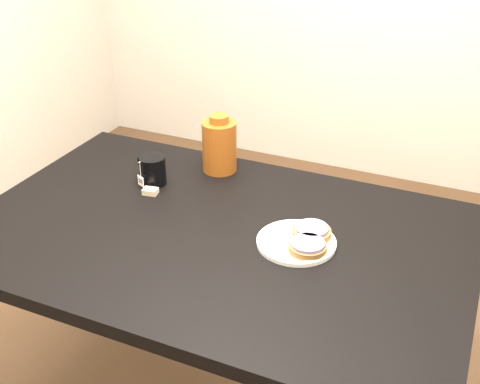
{
  "coord_description": "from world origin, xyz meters",
  "views": [
    {
      "loc": [
        0.64,
        -1.27,
        1.66
      ],
      "look_at": [
        0.02,
        0.13,
        0.81
      ],
      "focal_mm": 45.0,
      "sensor_mm": 36.0,
      "label": 1
    }
  ],
  "objects_px": {
    "mug": "(152,170)",
    "bagel_back": "(312,231)",
    "teabag_pouch": "(150,191)",
    "bagel_package": "(219,145)",
    "table": "(217,255)",
    "bagel_front": "(308,246)",
    "plate": "(296,242)"
  },
  "relations": [
    {
      "from": "plate",
      "to": "mug",
      "type": "relative_size",
      "value": 1.61
    },
    {
      "from": "mug",
      "to": "table",
      "type": "bearing_deg",
      "value": -5.32
    },
    {
      "from": "table",
      "to": "plate",
      "type": "xyz_separation_m",
      "value": [
        0.23,
        0.03,
        0.09
      ]
    },
    {
      "from": "plate",
      "to": "mug",
      "type": "xyz_separation_m",
      "value": [
        -0.53,
        0.15,
        0.04
      ]
    },
    {
      "from": "bagel_back",
      "to": "teabag_pouch",
      "type": "height_order",
      "value": "bagel_back"
    },
    {
      "from": "bagel_front",
      "to": "bagel_back",
      "type": "bearing_deg",
      "value": 99.79
    },
    {
      "from": "bagel_front",
      "to": "teabag_pouch",
      "type": "distance_m",
      "value": 0.56
    },
    {
      "from": "bagel_front",
      "to": "bagel_package",
      "type": "xyz_separation_m",
      "value": [
        -0.42,
        0.35,
        0.06
      ]
    },
    {
      "from": "mug",
      "to": "bagel_package",
      "type": "height_order",
      "value": "bagel_package"
    },
    {
      "from": "table",
      "to": "bagel_package",
      "type": "xyz_separation_m",
      "value": [
        -0.15,
        0.34,
        0.17
      ]
    },
    {
      "from": "bagel_back",
      "to": "teabag_pouch",
      "type": "relative_size",
      "value": 2.79
    },
    {
      "from": "bagel_package",
      "to": "plate",
      "type": "bearing_deg",
      "value": -39.81
    },
    {
      "from": "bagel_package",
      "to": "table",
      "type": "bearing_deg",
      "value": -66.07
    },
    {
      "from": "table",
      "to": "bagel_front",
      "type": "distance_m",
      "value": 0.29
    },
    {
      "from": "teabag_pouch",
      "to": "bagel_package",
      "type": "distance_m",
      "value": 0.28
    },
    {
      "from": "mug",
      "to": "teabag_pouch",
      "type": "xyz_separation_m",
      "value": [
        0.03,
        -0.07,
        -0.04
      ]
    },
    {
      "from": "table",
      "to": "teabag_pouch",
      "type": "xyz_separation_m",
      "value": [
        -0.28,
        0.11,
        0.09
      ]
    },
    {
      "from": "table",
      "to": "bagel_back",
      "type": "relative_size",
      "value": 11.15
    },
    {
      "from": "plate",
      "to": "bagel_package",
      "type": "height_order",
      "value": "bagel_package"
    },
    {
      "from": "bagel_front",
      "to": "teabag_pouch",
      "type": "relative_size",
      "value": 3.14
    },
    {
      "from": "mug",
      "to": "bagel_package",
      "type": "bearing_deg",
      "value": 71.93
    },
    {
      "from": "table",
      "to": "bagel_package",
      "type": "distance_m",
      "value": 0.41
    },
    {
      "from": "teabag_pouch",
      "to": "mug",
      "type": "bearing_deg",
      "value": 114.01
    },
    {
      "from": "teabag_pouch",
      "to": "plate",
      "type": "bearing_deg",
      "value": -9.0
    },
    {
      "from": "mug",
      "to": "bagel_back",
      "type": "bearing_deg",
      "value": 13.41
    },
    {
      "from": "bagel_back",
      "to": "bagel_package",
      "type": "xyz_separation_m",
      "value": [
        -0.41,
        0.28,
        0.06
      ]
    },
    {
      "from": "table",
      "to": "teabag_pouch",
      "type": "bearing_deg",
      "value": 159.08
    },
    {
      "from": "bagel_package",
      "to": "bagel_back",
      "type": "bearing_deg",
      "value": -33.98
    },
    {
      "from": "plate",
      "to": "bagel_back",
      "type": "xyz_separation_m",
      "value": [
        0.03,
        0.04,
        0.02
      ]
    },
    {
      "from": "bagel_back",
      "to": "bagel_package",
      "type": "distance_m",
      "value": 0.5
    },
    {
      "from": "teabag_pouch",
      "to": "bagel_package",
      "type": "height_order",
      "value": "bagel_package"
    },
    {
      "from": "teabag_pouch",
      "to": "bagel_front",
      "type": "bearing_deg",
      "value": -11.64
    }
  ]
}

